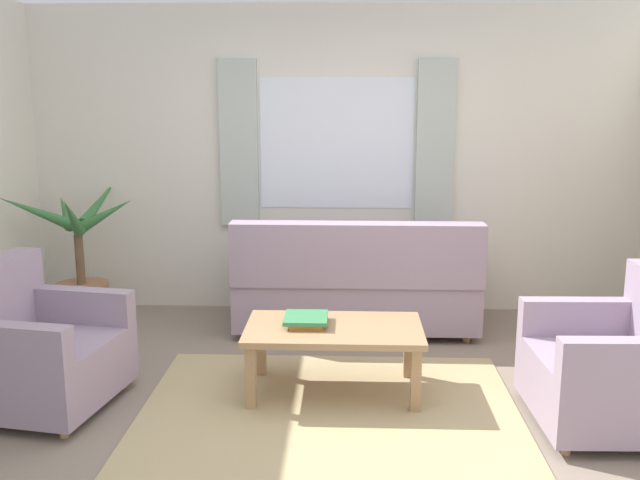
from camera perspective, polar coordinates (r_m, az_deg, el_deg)
The scene contains 10 objects.
ground_plane at distance 4.21m, azimuth 0.75°, elevation -14.36°, with size 6.24×6.24×0.00m, color gray.
wall_back at distance 6.07m, azimuth 1.37°, elevation 6.48°, with size 5.32×0.12×2.60m, color silver.
window_with_curtains at distance 5.97m, azimuth 1.36°, elevation 7.84°, with size 1.98×0.07×1.40m.
area_rug at distance 4.21m, azimuth 0.75°, elevation -14.29°, with size 2.25×1.96×0.01m, color tan.
couch at distance 5.57m, azimuth 2.94°, elevation -3.74°, with size 1.90×0.82×0.92m.
armchair_left at distance 4.58m, azimuth -22.28°, elevation -8.25°, with size 0.95×0.96×0.88m.
armchair_right at distance 4.34m, azimuth 23.13°, elevation -9.43°, with size 0.84×0.86×0.88m.
coffee_table at distance 4.40m, azimuth 1.14°, elevation -7.75°, with size 1.10×0.64×0.44m.
book_stack_on_table at distance 4.42m, azimuth -1.12°, elevation -6.50°, with size 0.27×0.29×0.06m.
potted_plant at distance 6.08m, azimuth -18.89°, elevation -2.68°, with size 0.99×1.15×1.17m.
Camera 1 is at (0.10, -3.78, 1.84)m, focal length 39.32 mm.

